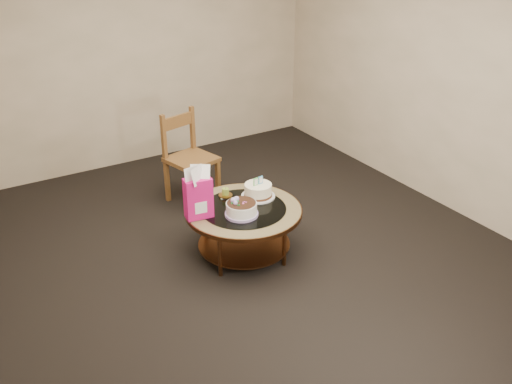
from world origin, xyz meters
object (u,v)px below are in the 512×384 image
dining_chair (189,157)px  cream_cake (258,191)px  coffee_table (244,216)px  gift_bag (198,193)px  decorated_cake (241,209)px

dining_chair → cream_cake: bearing=-95.6°
coffee_table → gift_bag: gift_bag is taller
coffee_table → cream_cake: 0.29m
cream_cake → gift_bag: 0.64m
coffee_table → dining_chair: 1.21m
decorated_cake → dining_chair: (0.13, 1.30, -0.03)m
cream_cake → gift_bag: gift_bag is taller
coffee_table → gift_bag: 0.50m
gift_bag → dining_chair: dining_chair is taller
cream_cake → dining_chair: size_ratio=0.32×
dining_chair → decorated_cake: bearing=-110.1°
decorated_cake → gift_bag: (-0.32, 0.16, 0.17)m
gift_bag → coffee_table: bearing=-2.0°
decorated_cake → dining_chair: bearing=84.4°
gift_bag → dining_chair: size_ratio=0.48×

